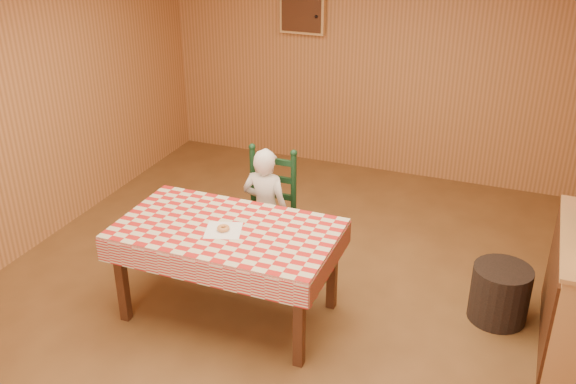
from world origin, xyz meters
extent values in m
plane|color=brown|center=(0.00, 0.00, 0.00)|extent=(6.00, 6.00, 0.00)
cube|color=#B57541|center=(0.00, 3.00, 1.30)|extent=(5.00, 0.10, 2.60)
cube|color=#B57541|center=(-2.50, 0.00, 1.30)|extent=(0.10, 6.00, 2.60)
cube|color=tan|center=(-0.90, 2.94, 1.75)|extent=(0.52, 0.08, 0.42)
cube|color=#472413|center=(-0.90, 2.90, 1.75)|extent=(0.46, 0.02, 0.36)
sphere|color=black|center=(-0.72, 2.88, 1.75)|extent=(0.04, 0.04, 0.04)
cube|color=#472413|center=(-0.34, -0.18, 0.72)|extent=(1.60, 0.90, 0.06)
cube|color=#472413|center=(-1.06, -0.55, 0.34)|extent=(0.07, 0.07, 0.69)
cube|color=#472413|center=(0.38, -0.55, 0.34)|extent=(0.07, 0.07, 0.69)
cube|color=#472413|center=(-1.06, 0.19, 0.34)|extent=(0.07, 0.07, 0.69)
cube|color=#472413|center=(0.38, 0.19, 0.34)|extent=(0.07, 0.07, 0.69)
cube|color=#B41C18|center=(-0.34, -0.18, 0.76)|extent=(1.64, 0.94, 0.02)
cube|color=#B41C18|center=(-0.34, -0.65, 0.66)|extent=(1.64, 0.02, 0.18)
cube|color=#B41C18|center=(-0.34, 0.29, 0.66)|extent=(1.64, 0.02, 0.18)
cube|color=#325C2A|center=(-1.16, -0.18, 0.66)|extent=(0.02, 0.94, 0.18)
cube|color=#325C2A|center=(0.48, -0.18, 0.66)|extent=(0.02, 0.94, 0.18)
cube|color=black|center=(-0.34, 0.55, 0.43)|extent=(0.44, 0.40, 0.04)
cylinder|color=black|center=(-0.53, 0.38, 0.21)|extent=(0.04, 0.04, 0.41)
cylinder|color=black|center=(-0.15, 0.38, 0.21)|extent=(0.04, 0.04, 0.41)
cylinder|color=black|center=(-0.53, 0.72, 0.21)|extent=(0.04, 0.04, 0.41)
cylinder|color=black|center=(-0.15, 0.72, 0.21)|extent=(0.04, 0.04, 0.41)
cylinder|color=black|center=(-0.53, 0.72, 0.75)|extent=(0.05, 0.05, 0.60)
sphere|color=black|center=(-0.53, 0.72, 1.05)|extent=(0.06, 0.06, 0.06)
cylinder|color=black|center=(-0.15, 0.72, 0.75)|extent=(0.05, 0.05, 0.60)
sphere|color=black|center=(-0.15, 0.72, 1.05)|extent=(0.06, 0.06, 0.06)
cube|color=black|center=(-0.34, 0.72, 0.63)|extent=(0.38, 0.03, 0.05)
cube|color=black|center=(-0.34, 0.72, 0.79)|extent=(0.38, 0.03, 0.05)
cube|color=black|center=(-0.34, 0.72, 0.95)|extent=(0.38, 0.03, 0.05)
imported|color=silver|center=(-0.34, 0.55, 0.56)|extent=(0.41, 0.27, 1.12)
cube|color=white|center=(-0.34, -0.23, 0.77)|extent=(0.33, 0.33, 0.00)
torus|color=#D18A4B|center=(-0.34, -0.23, 0.79)|extent=(0.13, 0.13, 0.03)
cube|color=#472413|center=(1.96, 0.34, 0.45)|extent=(0.02, 1.20, 0.80)
cylinder|color=black|center=(1.63, 0.52, 0.22)|extent=(0.57, 0.57, 0.45)
camera|label=1|loc=(1.61, -3.90, 3.09)|focal=40.00mm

